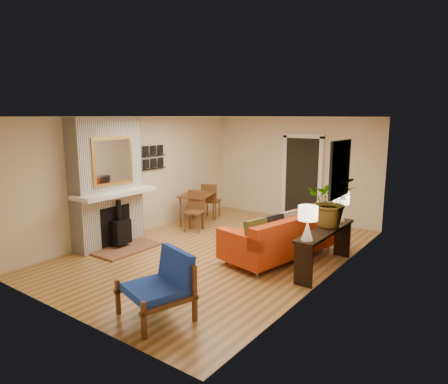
{
  "coord_description": "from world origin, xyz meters",
  "views": [
    {
      "loc": [
        4.51,
        -6.0,
        2.59
      ],
      "look_at": [
        0.0,
        0.2,
        1.15
      ],
      "focal_mm": 32.0,
      "sensor_mm": 36.0,
      "label": 1
    }
  ],
  "objects": [
    {
      "name": "lamp_near",
      "position": [
        2.07,
        -0.47,
        1.06
      ],
      "size": [
        0.3,
        0.3,
        0.54
      ],
      "color": "white",
      "rests_on": "console_table"
    },
    {
      "name": "dining_table",
      "position": [
        -1.58,
        1.38,
        0.6
      ],
      "size": [
        1.11,
        1.74,
        0.92
      ],
      "color": "brown",
      "rests_on": "ground"
    },
    {
      "name": "ottoman",
      "position": [
        0.5,
        0.46,
        0.21
      ],
      "size": [
        0.75,
        0.75,
        0.36
      ],
      "color": "silver",
      "rests_on": "ground"
    },
    {
      "name": "lamp_far",
      "position": [
        2.07,
        0.95,
        1.06
      ],
      "size": [
        0.3,
        0.3,
        0.54
      ],
      "color": "white",
      "rests_on": "console_table"
    },
    {
      "name": "console_table",
      "position": [
        2.07,
        0.29,
        0.58
      ],
      "size": [
        0.34,
        1.85,
        0.72
      ],
      "color": "black",
      "rests_on": "ground"
    },
    {
      "name": "fireplace",
      "position": [
        -2.0,
        -1.0,
        1.24
      ],
      "size": [
        1.09,
        1.68,
        2.6
      ],
      "color": "white",
      "rests_on": "ground"
    },
    {
      "name": "blue_chair",
      "position": [
        0.96,
        -2.49,
        0.47
      ],
      "size": [
        1.03,
        1.01,
        0.87
      ],
      "color": "brown",
      "rests_on": "ground"
    },
    {
      "name": "houseplant",
      "position": [
        2.06,
        0.51,
        1.18
      ],
      "size": [
        1.02,
        0.96,
        0.91
      ],
      "primitive_type": "imported",
      "rotation": [
        0.0,
        0.0,
        0.39
      ],
      "color": "#1E5919",
      "rests_on": "console_table"
    },
    {
      "name": "sofa",
      "position": [
        1.22,
        0.42,
        0.4
      ],
      "size": [
        1.46,
        2.49,
        0.92
      ],
      "color": "silver",
      "rests_on": "ground"
    },
    {
      "name": "room_shell",
      "position": [
        0.6,
        2.63,
        1.24
      ],
      "size": [
        6.5,
        6.5,
        6.5
      ],
      "color": "tan",
      "rests_on": "ground"
    }
  ]
}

